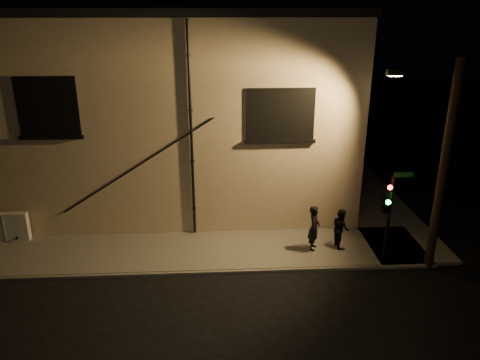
{
  "coord_description": "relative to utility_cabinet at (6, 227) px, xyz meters",
  "views": [
    {
      "loc": [
        -0.95,
        -14.37,
        8.87
      ],
      "look_at": [
        -0.01,
        1.8,
        2.81
      ],
      "focal_mm": 35.0,
      "sensor_mm": 36.0,
      "label": 1
    }
  ],
  "objects": [
    {
      "name": "sidewalk",
      "position": [
        10.43,
        1.69,
        -0.65
      ],
      "size": [
        21.0,
        16.0,
        0.12
      ],
      "color": "#635F59",
      "rests_on": "ground"
    },
    {
      "name": "pedestrian_a",
      "position": [
        11.97,
        -1.38,
        0.3
      ],
      "size": [
        0.61,
        0.75,
        1.77
      ],
      "primitive_type": "imported",
      "rotation": [
        0.0,
        0.0,
        1.24
      ],
      "color": "black",
      "rests_on": "sidewalk"
    },
    {
      "name": "streetlamp_pole",
      "position": [
        15.84,
        -2.63,
        3.21
      ],
      "size": [
        2.03,
        1.39,
        7.4
      ],
      "color": "black",
      "rests_on": "ground"
    },
    {
      "name": "utility_cabinet",
      "position": [
        0.0,
        0.0,
        0.0
      ],
      "size": [
        1.78,
        0.3,
        1.17
      ],
      "primitive_type": "cube",
      "color": "silver",
      "rests_on": "sidewalk"
    },
    {
      "name": "building",
      "position": [
        6.21,
        6.29,
        3.7
      ],
      "size": [
        16.2,
        12.23,
        8.8
      ],
      "color": "#C1AD8B",
      "rests_on": "ground"
    },
    {
      "name": "ground",
      "position": [
        9.21,
        -2.7,
        -0.71
      ],
      "size": [
        90.0,
        90.0,
        0.0
      ],
      "primitive_type": "plane",
      "color": "black"
    },
    {
      "name": "traffic_signal",
      "position": [
        14.2,
        -2.45,
        1.7
      ],
      "size": [
        1.33,
        2.0,
        3.4
      ],
      "color": "black",
      "rests_on": "sidewalk"
    },
    {
      "name": "pedestrian_b",
      "position": [
        13.04,
        -1.24,
        0.19
      ],
      "size": [
        0.68,
        0.82,
        1.56
      ],
      "primitive_type": "imported",
      "rotation": [
        0.0,
        0.0,
        1.7
      ],
      "color": "black",
      "rests_on": "sidewalk"
    }
  ]
}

